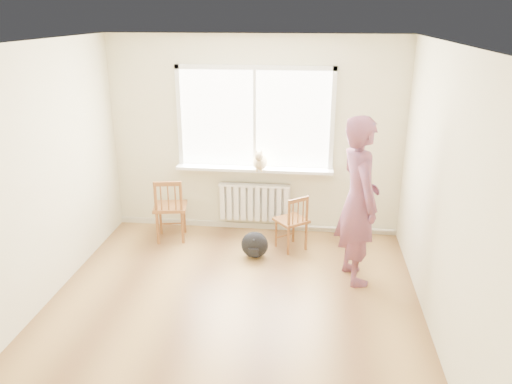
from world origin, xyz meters
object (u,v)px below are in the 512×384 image
(person, at_px, (359,201))
(cat, at_px, (260,161))
(chair_left, at_px, (170,209))
(backpack, at_px, (255,245))
(chair_right, at_px, (293,223))

(person, xyz_separation_m, cat, (-1.23, 1.09, 0.11))
(chair_left, bearing_deg, cat, -174.77)
(person, distance_m, backpack, 1.50)
(chair_right, bearing_deg, chair_left, -41.48)
(backpack, bearing_deg, chair_right, 30.74)
(person, bearing_deg, chair_left, 56.08)
(chair_left, relative_size, backpack, 2.57)
(chair_right, relative_size, person, 0.39)
(chair_left, distance_m, person, 2.58)
(chair_right, relative_size, backpack, 2.19)
(backpack, bearing_deg, cat, 90.87)
(cat, xyz_separation_m, backpack, (0.01, -0.71, -0.90))
(cat, bearing_deg, backpack, -88.17)
(chair_left, xyz_separation_m, chair_right, (1.67, -0.10, -0.07))
(person, relative_size, backpack, 5.64)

